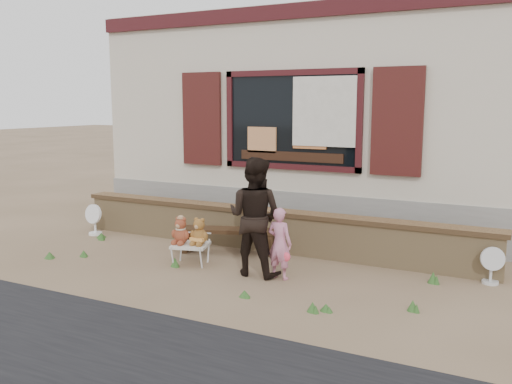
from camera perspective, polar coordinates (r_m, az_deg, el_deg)
The scene contains 12 objects.
ground at distance 7.95m, azimuth -1.96°, elevation -7.76°, with size 80.00×80.00×0.00m, color brown.
shopfront at distance 11.75m, azimuth 8.61°, elevation 7.56°, with size 8.04×5.13×4.00m.
brick_wall at distance 8.72m, azimuth 1.18°, elevation -3.90°, with size 7.10×0.36×0.67m.
bench at distance 8.55m, azimuth -3.01°, elevation -4.55°, with size 1.57×0.81×0.40m.
folding_chair at distance 7.99m, azimuth -6.90°, elevation -5.64°, with size 0.61×0.57×0.31m.
teddy_bear_left at distance 7.98m, azimuth -7.90°, elevation -3.98°, with size 0.29×0.26×0.40m, color brown, non-canonical shape.
teddy_bear_right at distance 7.90m, azimuth -5.97°, elevation -4.08°, with size 0.29×0.25×0.40m, color brown, non-canonical shape.
child at distance 7.27m, azimuth 2.50°, elevation -5.42°, with size 0.36×0.23×0.97m, color pink.
adult at distance 7.38m, azimuth -0.14°, elevation -2.59°, with size 0.79×0.62×1.62m, color black.
fan_left at distance 10.13m, azimuth -16.60°, elevation -2.78°, with size 0.35×0.24×0.56m.
fan_right at distance 7.75m, azimuth 23.53°, elevation -7.07°, with size 0.32×0.21×0.50m.
grass_tufts at distance 7.73m, azimuth -5.28°, elevation -7.86°, with size 5.77×1.77×0.16m.
Camera 1 is at (3.65, -6.67, 2.33)m, focal length 38.00 mm.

